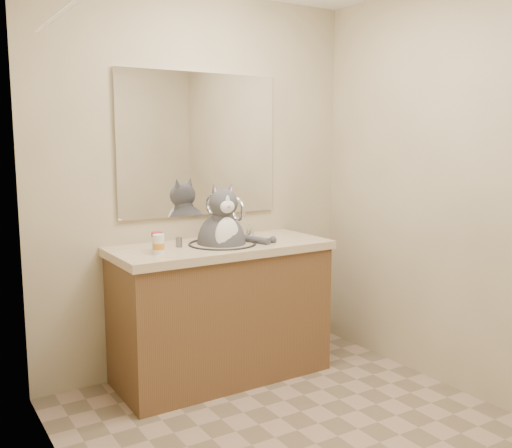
# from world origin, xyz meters

# --- Properties ---
(room) EXTENTS (2.22, 2.52, 2.42)m
(room) POSITION_xyz_m (0.00, 0.00, 1.20)
(room) COLOR gray
(room) RESTS_ON ground
(vanity) EXTENTS (1.34, 0.59, 1.12)m
(vanity) POSITION_xyz_m (0.00, 0.96, 0.44)
(vanity) COLOR brown
(vanity) RESTS_ON ground
(mirror) EXTENTS (1.10, 0.02, 0.90)m
(mirror) POSITION_xyz_m (0.00, 1.24, 1.45)
(mirror) COLOR white
(mirror) RESTS_ON room
(shower_curtain) EXTENTS (0.02, 1.30, 1.93)m
(shower_curtain) POSITION_xyz_m (-1.05, 0.10, 1.03)
(shower_curtain) COLOR beige
(shower_curtain) RESTS_ON ground
(cat) EXTENTS (0.41, 0.39, 0.58)m
(cat) POSITION_xyz_m (0.01, 0.96, 0.88)
(cat) COLOR #444449
(cat) RESTS_ON vanity
(pill_bottle_redcap) EXTENTS (0.08, 0.08, 0.11)m
(pill_bottle_redcap) POSITION_xyz_m (-0.42, 0.96, 0.91)
(pill_bottle_redcap) COLOR white
(pill_bottle_redcap) RESTS_ON vanity
(pill_bottle_orange) EXTENTS (0.08, 0.08, 0.11)m
(pill_bottle_orange) POSITION_xyz_m (-0.44, 0.87, 0.90)
(pill_bottle_orange) COLOR white
(pill_bottle_orange) RESTS_ON vanity
(grey_canister) EXTENTS (0.05, 0.05, 0.06)m
(grey_canister) POSITION_xyz_m (-0.26, 1.00, 0.88)
(grey_canister) COLOR slate
(grey_canister) RESTS_ON vanity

